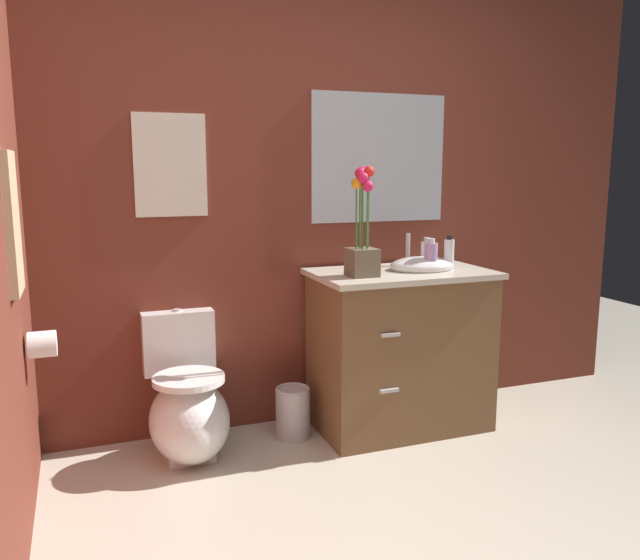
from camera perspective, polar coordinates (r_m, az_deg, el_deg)
wall_back at (r=3.51m, az=0.04°, el=7.58°), size 4.00×0.05×2.50m
toilet at (r=3.22m, az=-11.74°, el=-11.20°), size 0.38×0.59×0.69m
vanity_cabinet at (r=3.48m, az=7.21°, el=-6.00°), size 0.94×0.56×1.04m
flower_vase at (r=3.18m, az=3.81°, el=3.74°), size 0.14×0.14×0.55m
soap_bottle at (r=3.56m, az=9.50°, el=2.37°), size 0.06×0.06×0.16m
lotion_bottle at (r=3.39m, az=9.88°, el=2.10°), size 0.07×0.07×0.17m
hand_wash_bottle at (r=3.47m, az=11.46°, el=2.32°), size 0.05×0.05×0.18m
trash_bin at (r=3.41m, az=-2.44°, el=-11.73°), size 0.18×0.18×0.27m
wall_poster at (r=3.28m, az=-13.23°, el=9.94°), size 0.35×0.01×0.50m
wall_mirror at (r=3.61m, az=5.31°, el=10.78°), size 0.80×0.01×0.70m
hanging_towel at (r=2.58m, az=-25.80°, el=4.61°), size 0.03×0.28×0.52m
toilet_paper_roll at (r=2.88m, az=-23.56°, el=-5.29°), size 0.11×0.11×0.11m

